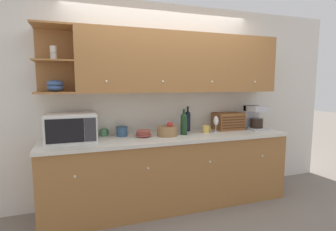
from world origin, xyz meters
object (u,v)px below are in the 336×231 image
Objects in this scene: bowl_stack_on_counter at (143,133)px; coffee_maker at (255,117)px; fruit_basket at (167,131)px; bread_box at (228,121)px; wine_bottle at (188,120)px; storage_canister at (122,131)px; wine_glass at (216,121)px; second_wine_bottle at (184,123)px; microwave at (71,128)px; mug_blue_second at (206,129)px; mug at (104,132)px.

bowl_stack_on_counter is 0.58× the size of coffee_maker.
fruit_basket is 0.63× the size of bread_box.
wine_bottle reaches higher than coffee_maker.
bowl_stack_on_counter is (0.24, -0.14, -0.02)m from storage_canister.
fruit_basket is at bearing -179.49° from wine_glass.
fruit_basket is at bearing -178.54° from second_wine_bottle.
microwave is 3.83× the size of storage_canister.
fruit_basket is at bearing -177.29° from mug_blue_second.
storage_canister is 0.28m from bowl_stack_on_counter.
storage_canister is 0.36× the size of bread_box.
bowl_stack_on_counter is at bearing 173.75° from fruit_basket.
second_wine_bottle is at bearing -168.58° from bread_box.
second_wine_bottle is 0.34m from mug_blue_second.
bread_box is at bearing -3.28° from mug.
mug is 0.48× the size of wine_glass.
wine_glass is at bearing -7.49° from storage_canister.
second_wine_bottle is 0.26m from wine_bottle.
wine_bottle is at bearing 55.92° from second_wine_bottle.
second_wine_bottle is 1.11m from coffee_maker.
bread_box is at bearing 11.42° from second_wine_bottle.
wine_bottle reaches higher than fruit_basket.
bowl_stack_on_counter is 0.89× the size of wine_glass.
coffee_maker reaches higher than bowl_stack_on_counter.
microwave reaches higher than mug.
fruit_basket is 0.70m from wine_glass.
microwave is 1.13m from fruit_basket.
fruit_basket reaches higher than storage_canister.
mug_blue_second is at bearing -0.61° from microwave.
second_wine_bottle reaches higher than bread_box.
coffee_maker is at bearing -0.18° from microwave.
wine_bottle is (1.50, 0.18, -0.01)m from microwave.
microwave is at bearing 179.39° from mug_blue_second.
bowl_stack_on_counter is 0.30m from fruit_basket.
microwave is at bearing -150.62° from mug.
wine_bottle is 0.86× the size of bread_box.
bowl_stack_on_counter is 0.54m from second_wine_bottle.
wine_glass is (0.14, -0.02, 0.10)m from mug_blue_second.
mug_blue_second is at bearing -47.78° from wine_bottle.
wine_bottle reaches higher than wine_glass.
mug is at bearing 170.16° from wine_glass.
mug_blue_second reaches higher than bowl_stack_on_counter.
microwave is at bearing 177.75° from fruit_basket.
coffee_maker reaches higher than mug_blue_second.
mug_blue_second is 0.17m from wine_glass.
mug is 0.75× the size of storage_canister.
bowl_stack_on_counter is 0.58× the size of wine_bottle.
wine_bottle reaches higher than second_wine_bottle.
bread_box is at bearing -0.41° from storage_canister.
bread_box is (0.29, 0.15, -0.03)m from wine_glass.
coffee_maker is (2.08, -0.22, 0.13)m from mug.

